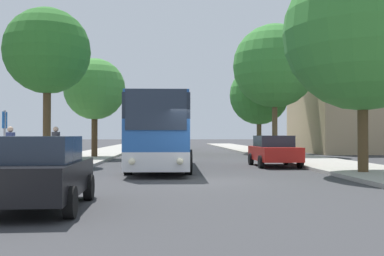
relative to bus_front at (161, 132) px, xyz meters
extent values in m
plane|color=#38383A|center=(1.67, -5.79, -1.73)|extent=(300.00, 300.00, 0.00)
cube|color=silver|center=(0.00, 0.02, -1.10)|extent=(2.55, 10.93, 0.70)
cube|color=#285BA8|center=(0.00, 0.02, -0.16)|extent=(2.55, 10.93, 1.18)
cube|color=#232D3D|center=(0.00, 0.02, 0.90)|extent=(2.57, 10.71, 0.95)
cube|color=#285BA8|center=(0.00, 0.02, 1.44)|extent=(2.49, 10.71, 0.12)
cube|color=#232D3D|center=(-0.07, -5.46, 0.75)|extent=(2.16, 0.09, 1.45)
sphere|color=#F4EAC1|center=(-0.91, -5.47, -1.07)|extent=(0.24, 0.24, 0.24)
sphere|color=#F4EAC1|center=(0.77, -5.49, -1.07)|extent=(0.24, 0.24, 0.24)
cylinder|color=black|center=(-1.24, -3.24, -1.23)|extent=(0.31, 1.00, 1.00)
cylinder|color=black|center=(1.16, -3.27, -1.23)|extent=(0.31, 1.00, 1.00)
cylinder|color=black|center=(-1.16, 3.30, -1.23)|extent=(0.31, 1.00, 1.00)
cylinder|color=black|center=(1.24, 3.27, -1.23)|extent=(0.31, 1.00, 1.00)
cube|color=#238942|center=(-0.13, 15.61, -1.10)|extent=(2.62, 10.58, 0.70)
cube|color=silver|center=(-0.13, 15.61, -0.14)|extent=(2.62, 10.58, 1.23)
cube|color=#232D3D|center=(-0.13, 15.61, 0.96)|extent=(2.64, 10.37, 0.95)
cube|color=silver|center=(-0.13, 15.61, 1.49)|extent=(2.57, 10.37, 0.12)
cube|color=#232D3D|center=(-0.22, 10.31, 0.81)|extent=(2.20, 0.10, 1.45)
sphere|color=#F4EAC1|center=(-1.07, 10.31, -1.07)|extent=(0.24, 0.24, 0.24)
sphere|color=#F4EAC1|center=(0.64, 10.28, -1.07)|extent=(0.24, 0.24, 0.24)
cylinder|color=black|center=(-1.41, 12.47, -1.23)|extent=(0.32, 1.00, 1.00)
cylinder|color=black|center=(1.04, 12.43, -1.23)|extent=(0.32, 1.00, 1.00)
cylinder|color=black|center=(-1.30, 18.79, -1.23)|extent=(0.32, 1.00, 1.00)
cylinder|color=black|center=(1.15, 18.75, -1.23)|extent=(0.32, 1.00, 1.00)
cube|color=silver|center=(-0.19, 30.90, -1.10)|extent=(2.89, 11.08, 0.70)
cube|color=#23844C|center=(-0.19, 30.90, -0.02)|extent=(2.89, 11.08, 1.47)
cube|color=#232D3D|center=(-0.19, 30.90, 1.19)|extent=(2.91, 10.86, 0.95)
cube|color=#23844C|center=(-0.19, 30.90, 1.73)|extent=(2.83, 10.86, 0.12)
cube|color=#232D3D|center=(-0.39, 25.37, 1.04)|extent=(2.26, 0.14, 1.45)
sphere|color=#F4EAC1|center=(-1.27, 25.38, -1.07)|extent=(0.24, 0.24, 0.24)
sphere|color=#F4EAC1|center=(0.49, 25.32, -1.07)|extent=(0.24, 0.24, 0.24)
cylinder|color=black|center=(-1.56, 27.64, -1.23)|extent=(0.33, 1.01, 1.00)
cylinder|color=black|center=(0.95, 27.56, -1.23)|extent=(0.33, 1.01, 1.00)
cylinder|color=black|center=(-1.34, 34.24, -1.23)|extent=(0.33, 1.01, 1.00)
cylinder|color=black|center=(1.18, 34.15, -1.23)|extent=(0.33, 1.01, 1.00)
cube|color=black|center=(-2.42, -11.48, -1.07)|extent=(1.95, 3.98, 0.70)
cube|color=#232D3D|center=(-2.42, -11.63, -0.45)|extent=(1.67, 2.09, 0.55)
cylinder|color=black|center=(-3.37, -10.29, -1.42)|extent=(0.22, 0.63, 0.62)
cylinder|color=black|center=(-1.55, -10.23, -1.42)|extent=(0.22, 0.63, 0.62)
cylinder|color=black|center=(-1.47, -12.66, -1.42)|extent=(0.22, 0.63, 0.62)
cube|color=red|center=(5.67, 1.08, -1.08)|extent=(1.92, 4.10, 0.68)
cube|color=#232D3D|center=(5.67, 1.25, -0.45)|extent=(1.68, 2.14, 0.56)
cylinder|color=black|center=(6.62, -0.17, -1.42)|extent=(0.21, 0.62, 0.62)
cylinder|color=black|center=(4.74, -0.19, -1.42)|extent=(0.21, 0.62, 0.62)
cylinder|color=black|center=(6.60, 2.36, -1.42)|extent=(0.21, 0.62, 0.62)
cylinder|color=black|center=(4.72, 2.34, -1.42)|extent=(0.21, 0.62, 0.62)
cylinder|color=gray|center=(-5.54, -4.75, -0.42)|extent=(0.08, 0.08, 2.32)
cube|color=#1E56A3|center=(-5.54, -4.75, 0.39)|extent=(0.03, 0.45, 0.60)
cylinder|color=#23232D|center=(-4.57, -1.32, -1.15)|extent=(0.30, 0.30, 0.86)
cylinder|color=#333338|center=(-4.57, -1.32, -0.37)|extent=(0.36, 0.36, 0.71)
sphere|color=tan|center=(-4.57, -1.32, 0.11)|extent=(0.23, 0.23, 0.23)
cylinder|color=#23232D|center=(-5.76, -3.55, -1.16)|extent=(0.30, 0.30, 0.84)
cylinder|color=navy|center=(-5.76, -3.55, -0.39)|extent=(0.36, 0.36, 0.70)
sphere|color=tan|center=(-5.76, -3.55, 0.07)|extent=(0.23, 0.23, 0.23)
cylinder|color=#47331E|center=(-4.60, 9.01, -0.09)|extent=(0.40, 0.40, 2.98)
sphere|color=#428938|center=(-4.60, 9.01, 2.94)|extent=(4.09, 4.09, 4.09)
cylinder|color=#513D23|center=(-5.92, 2.24, 0.48)|extent=(0.40, 0.40, 4.13)
sphere|color=#2D7028|center=(-5.92, 2.24, 4.21)|extent=(4.44, 4.44, 4.44)
cylinder|color=brown|center=(7.97, 16.27, -0.11)|extent=(0.40, 0.40, 2.94)
sphere|color=#387F33|center=(7.97, 16.27, 3.23)|extent=(4.98, 4.98, 4.98)
cylinder|color=#513D23|center=(7.95, -4.09, 0.00)|extent=(0.40, 0.40, 3.16)
sphere|color=#387F33|center=(7.95, -4.09, 3.89)|extent=(6.16, 6.16, 6.16)
cylinder|color=brown|center=(8.31, 12.06, 0.56)|extent=(0.40, 0.40, 4.28)
sphere|color=#387F33|center=(8.31, 12.06, 5.06)|extent=(6.28, 6.28, 6.28)
camera|label=1|loc=(0.40, -21.25, -0.15)|focal=42.00mm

